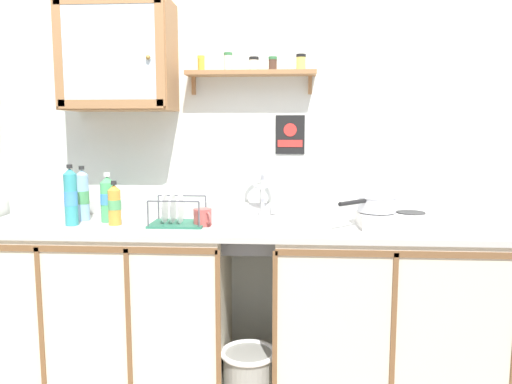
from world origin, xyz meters
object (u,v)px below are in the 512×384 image
Objects in this scene: sink at (266,228)px; saucepan at (376,203)px; hot_plate_stove at (394,220)px; warning_sign at (290,135)px; dish_rack at (176,217)px; wall_cabinet at (118,56)px; bottle_juice_amber_1 at (114,205)px; trash_bin at (249,381)px; bottle_detergent_teal_3 at (71,197)px; bottle_soda_green_2 at (108,199)px; mug at (203,217)px; bottle_water_blue_0 at (83,195)px.

saucepan is (0.58, -0.01, 0.14)m from sink.
hot_plate_stove is 0.75m from warning_sign.
sink is 1.97× the size of dish_rack.
bottle_juice_amber_1 is at bearing -86.35° from wall_cabinet.
trash_bin is (-0.21, -0.44, -1.26)m from warning_sign.
sink is 1.52× the size of hot_plate_stove.
wall_cabinet is (0.21, 0.20, 0.75)m from bottle_detergent_teal_3.
bottle_soda_green_2 is 0.40m from dish_rack.
mug is (0.54, -0.08, -0.08)m from bottle_soda_green_2.
dish_rack reaches higher than saucepan.
saucepan is 1.48× the size of warning_sign.
bottle_detergent_teal_3 is at bearing -177.45° from hot_plate_stove.
wall_cabinet reaches higher than mug.
bottle_soda_green_2 is at bearing 179.46° from sink.
bottle_juice_amber_1 reaches higher than dish_rack.
bottle_juice_amber_1 is (-1.38, -0.07, -0.01)m from saucepan.
bottle_juice_amber_1 reaches higher than saucepan.
dish_rack is 0.93m from trash_bin.
dish_rack is at bearing -9.49° from bottle_soda_green_2.
wall_cabinet is (-1.48, 0.13, 0.86)m from hot_plate_stove.
bottle_water_blue_0 is 0.14m from bottle_detergent_teal_3.
bottle_water_blue_0 reaches higher than trash_bin.
warning_sign reaches higher than hot_plate_stove.
bottle_soda_green_2 is at bearing 165.29° from trash_bin.
bottle_soda_green_2 is at bearing 128.39° from bottle_juice_amber_1.
trash_bin is (0.94, -0.24, -0.93)m from bottle_water_blue_0.
warning_sign is 1.35m from trash_bin.
saucepan is 1.59m from wall_cabinet.
bottle_water_blue_0 is 0.16m from bottle_soda_green_2.
saucepan is 0.55× the size of wall_cabinet.
wall_cabinet is (0.21, 0.06, 0.76)m from bottle_water_blue_0.
sink is 0.57m from warning_sign.
sink is 0.49m from dish_rack.
sink is 4.82× the size of mug.
bottle_detergent_teal_3 is 1.46× the size of warning_sign.
bottle_soda_green_2 is 1.22m from trash_bin.
hot_plate_stove is at bearing 1.57° from dish_rack.
sink is 1.86× the size of bottle_water_blue_0.
hot_plate_stove is 0.62× the size of wall_cabinet.
dish_rack is 0.83× the size of trash_bin.
saucepan is 1.14× the size of dish_rack.
hot_plate_stove is 0.13m from saucepan.
wall_cabinet is (-0.01, 0.18, 0.79)m from bottle_juice_amber_1.
hot_plate_stove is 3.16× the size of mug.
bottle_juice_amber_1 is 0.33m from dish_rack.
mug is 0.20× the size of wall_cabinet.
hot_plate_stove is at bearing -11.55° from saucepan.
sink is 1.73× the size of saucepan.
dish_rack is (-1.15, -0.03, 0.01)m from hot_plate_stove.
bottle_water_blue_0 is 1.34m from trash_bin.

